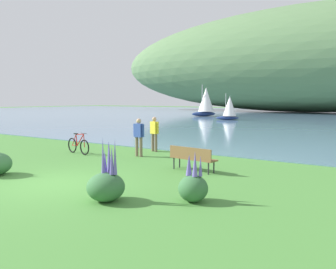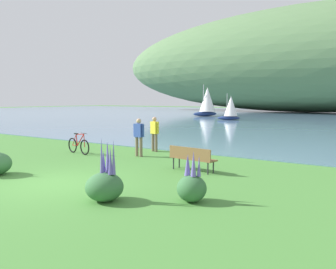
{
  "view_description": "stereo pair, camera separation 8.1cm",
  "coord_description": "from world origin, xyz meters",
  "px_view_note": "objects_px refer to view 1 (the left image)",
  "views": [
    {
      "loc": [
        8.7,
        -6.78,
        2.57
      ],
      "look_at": [
        0.0,
        6.1,
        1.0
      ],
      "focal_mm": 37.49,
      "sensor_mm": 36.0,
      "label": 1
    },
    {
      "loc": [
        8.77,
        -6.73,
        2.57
      ],
      "look_at": [
        0.0,
        6.1,
        1.0
      ],
      "focal_mm": 37.49,
      "sensor_mm": 36.0,
      "label": 2
    }
  ],
  "objects_px": {
    "bicycle_leaning_near_bench": "(78,145)",
    "sailboat_mid_bay": "(206,101)",
    "person_at_shoreline": "(154,132)",
    "person_on_the_grass": "(139,135)",
    "park_bench_near_camera": "(192,157)",
    "sailboat_toward_hillside": "(229,107)"
  },
  "relations": [
    {
      "from": "bicycle_leaning_near_bench",
      "to": "sailboat_mid_bay",
      "type": "relative_size",
      "value": 0.38
    },
    {
      "from": "person_at_shoreline",
      "to": "person_on_the_grass",
      "type": "height_order",
      "value": "same"
    },
    {
      "from": "park_bench_near_camera",
      "to": "sailboat_toward_hillside",
      "type": "xyz_separation_m",
      "value": [
        -11.62,
        29.06,
        1.04
      ]
    },
    {
      "from": "person_at_shoreline",
      "to": "sailboat_toward_hillside",
      "type": "height_order",
      "value": "sailboat_toward_hillside"
    },
    {
      "from": "person_on_the_grass",
      "to": "sailboat_toward_hillside",
      "type": "bearing_deg",
      "value": 106.2
    },
    {
      "from": "person_at_shoreline",
      "to": "sailboat_toward_hillside",
      "type": "bearing_deg",
      "value": 106.49
    },
    {
      "from": "park_bench_near_camera",
      "to": "person_on_the_grass",
      "type": "bearing_deg",
      "value": 157.8
    },
    {
      "from": "bicycle_leaning_near_bench",
      "to": "person_on_the_grass",
      "type": "height_order",
      "value": "person_on_the_grass"
    },
    {
      "from": "person_on_the_grass",
      "to": "park_bench_near_camera",
      "type": "bearing_deg",
      "value": -22.2
    },
    {
      "from": "bicycle_leaning_near_bench",
      "to": "sailboat_mid_bay",
      "type": "height_order",
      "value": "sailboat_mid_bay"
    },
    {
      "from": "park_bench_near_camera",
      "to": "sailboat_mid_bay",
      "type": "bearing_deg",
      "value": 117.26
    },
    {
      "from": "person_at_shoreline",
      "to": "sailboat_mid_bay",
      "type": "bearing_deg",
      "value": 113.94
    },
    {
      "from": "bicycle_leaning_near_bench",
      "to": "person_on_the_grass",
      "type": "distance_m",
      "value": 3.08
    },
    {
      "from": "bicycle_leaning_near_bench",
      "to": "person_on_the_grass",
      "type": "xyz_separation_m",
      "value": [
        2.86,
        0.99,
        0.58
      ]
    },
    {
      "from": "park_bench_near_camera",
      "to": "bicycle_leaning_near_bench",
      "type": "height_order",
      "value": "bicycle_leaning_near_bench"
    },
    {
      "from": "sailboat_mid_bay",
      "to": "person_at_shoreline",
      "type": "bearing_deg",
      "value": -66.06
    },
    {
      "from": "bicycle_leaning_near_bench",
      "to": "sailboat_toward_hillside",
      "type": "xyz_separation_m",
      "value": [
        -5.16,
        28.58,
        1.17
      ]
    },
    {
      "from": "park_bench_near_camera",
      "to": "person_at_shoreline",
      "type": "bearing_deg",
      "value": 141.83
    },
    {
      "from": "park_bench_near_camera",
      "to": "person_on_the_grass",
      "type": "relative_size",
      "value": 1.08
    },
    {
      "from": "person_at_shoreline",
      "to": "person_on_the_grass",
      "type": "distance_m",
      "value": 1.65
    },
    {
      "from": "person_at_shoreline",
      "to": "bicycle_leaning_near_bench",
      "type": "bearing_deg",
      "value": -134.12
    },
    {
      "from": "person_on_the_grass",
      "to": "sailboat_toward_hillside",
      "type": "relative_size",
      "value": 0.53
    }
  ]
}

